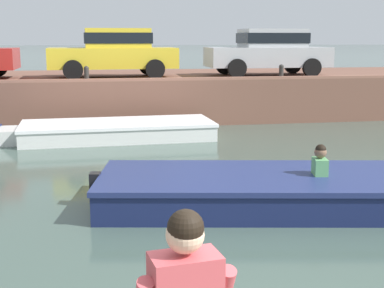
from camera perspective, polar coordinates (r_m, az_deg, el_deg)
The scene contains 9 objects.
ground_plane at distance 9.84m, azimuth -1.21°, elevation -4.19°, with size 400.00×400.00×0.00m, color #42564C.
far_quay_wall at distance 18.87m, azimuth -5.54°, elevation 5.31°, with size 60.00×6.00×1.38m, color brown.
far_wall_coping at distance 15.94m, azimuth -4.78°, elevation 6.88°, with size 60.00×0.24×0.08m, color #925F4C.
boat_moored_central_white at distance 14.21m, azimuth -8.88°, elevation 1.41°, with size 6.01×2.16×0.45m.
motorboat_passing at distance 8.57m, azimuth 9.91°, elevation -4.90°, with size 6.52×2.92×1.00m.
car_left_inner_yellow at distance 17.44m, azimuth -8.28°, elevation 9.82°, with size 4.06×2.06×1.54m.
car_centre_silver at distance 18.33m, azimuth 8.19°, elevation 9.89°, with size 4.03×2.01×1.54m.
mooring_bollard_mid at distance 16.00m, azimuth -11.19°, elevation 7.44°, with size 0.15×0.15×0.45m.
mooring_bollard_east at distance 16.95m, azimuth 9.50°, elevation 7.70°, with size 0.15×0.15×0.45m.
Camera 1 is at (-1.43, -3.04, 2.62)m, focal length 50.00 mm.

